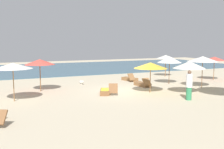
% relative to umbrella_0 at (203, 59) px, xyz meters
% --- Properties ---
extents(ground_plane, '(60.00, 60.00, 0.00)m').
position_rel_umbrella_0_xyz_m(ground_plane, '(-6.00, 1.04, -2.11)').
color(ground_plane, beige).
extents(ocean_water, '(48.00, 16.00, 0.06)m').
position_rel_umbrella_0_xyz_m(ocean_water, '(-6.00, 18.04, -2.08)').
color(ocean_water, '#3D6075').
rests_on(ocean_water, ground_plane).
extents(umbrella_0, '(2.23, 2.23, 2.31)m').
position_rel_umbrella_0_xyz_m(umbrella_0, '(0.00, 0.00, 0.00)').
color(umbrella_0, brown).
rests_on(umbrella_0, ground_plane).
extents(umbrella_1, '(2.04, 2.04, 2.20)m').
position_rel_umbrella_0_xyz_m(umbrella_1, '(-11.08, 3.39, -0.11)').
color(umbrella_1, brown).
rests_on(umbrella_1, ground_plane).
extents(umbrella_2, '(1.92, 1.92, 2.20)m').
position_rel_umbrella_0_xyz_m(umbrella_2, '(-1.14, 2.43, -0.16)').
color(umbrella_2, brown).
rests_on(umbrella_2, ground_plane).
extents(umbrella_3, '(2.11, 2.11, 2.12)m').
position_rel_umbrella_0_xyz_m(umbrella_3, '(-2.48, -1.48, -0.22)').
color(umbrella_3, brown).
rests_on(umbrella_3, ground_plane).
extents(umbrella_4, '(2.18, 2.18, 2.19)m').
position_rel_umbrella_0_xyz_m(umbrella_4, '(-12.96, 0.87, -0.09)').
color(umbrella_4, olive).
rests_on(umbrella_4, ground_plane).
extents(umbrella_5, '(1.88, 1.88, 2.07)m').
position_rel_umbrella_0_xyz_m(umbrella_5, '(3.71, 2.54, -0.22)').
color(umbrella_5, olive).
rests_on(umbrella_5, ground_plane).
extents(umbrella_6, '(2.21, 2.21, 2.01)m').
position_rel_umbrella_0_xyz_m(umbrella_6, '(-4.52, -0.09, -0.30)').
color(umbrella_6, olive).
rests_on(umbrella_6, ground_plane).
extents(umbrella_7, '(1.83, 1.83, 2.08)m').
position_rel_umbrella_0_xyz_m(umbrella_7, '(1.28, 6.33, -0.20)').
color(umbrella_7, brown).
rests_on(umbrella_7, ground_plane).
extents(lounger_1, '(1.21, 1.73, 0.75)m').
position_rel_umbrella_0_xyz_m(lounger_1, '(-7.39, 0.67, -1.94)').
color(lounger_1, brown).
rests_on(lounger_1, ground_plane).
extents(lounger_2, '(1.04, 1.77, 0.71)m').
position_rel_umbrella_0_xyz_m(lounger_2, '(-3.24, 5.17, -1.94)').
color(lounger_2, olive).
rests_on(lounger_2, ground_plane).
extents(lounger_3, '(0.72, 1.72, 0.70)m').
position_rel_umbrella_0_xyz_m(lounger_3, '(-3.67, 2.28, -1.95)').
color(lounger_3, olive).
rests_on(lounger_3, ground_plane).
extents(person_1, '(0.52, 0.52, 1.73)m').
position_rel_umbrella_0_xyz_m(person_1, '(-3.68, -2.92, -1.25)').
color(person_1, '#338C59').
rests_on(person_1, ground_plane).
extents(dog, '(0.34, 0.71, 0.33)m').
position_rel_umbrella_0_xyz_m(dog, '(-7.65, 5.06, -1.94)').
color(dog, silver).
rests_on(dog, ground_plane).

